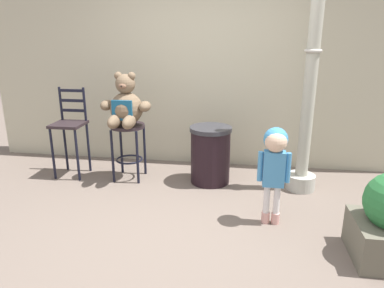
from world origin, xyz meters
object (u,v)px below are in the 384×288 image
teddy_bear (126,106)px  lamppost (309,99)px  bar_chair_empty (70,128)px  trash_bin (210,155)px  bar_stool_with_teddy (128,139)px  child_walking (275,155)px

teddy_bear → lamppost: lamppost is taller
bar_chair_empty → teddy_bear: bearing=-3.2°
lamppost → bar_chair_empty: (-2.87, 0.04, -0.46)m
trash_bin → lamppost: size_ratio=0.26×
bar_stool_with_teddy → lamppost: lamppost is taller
trash_bin → lamppost: (1.08, -0.05, 0.73)m
child_walking → lamppost: 1.02m
bar_stool_with_teddy → teddy_bear: teddy_bear is taller
trash_bin → bar_stool_with_teddy: bearing=-178.6°
teddy_bear → child_walking: 1.92m
bar_stool_with_teddy → teddy_bear: 0.42m
teddy_bear → trash_bin: bearing=3.2°
teddy_bear → bar_chair_empty: bearing=176.8°
trash_bin → child_walking: bearing=-53.1°
lamppost → bar_stool_with_teddy: bearing=179.2°
teddy_bear → lamppost: (2.10, 0.00, 0.15)m
child_walking → bar_stool_with_teddy: bearing=-176.1°
child_walking → lamppost: size_ratio=0.35×
bar_chair_empty → bar_stool_with_teddy: bearing=-0.8°
child_walking → teddy_bear: bearing=-175.2°
trash_bin → lamppost: lamppost is taller
bar_stool_with_teddy → bar_chair_empty: 0.77m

